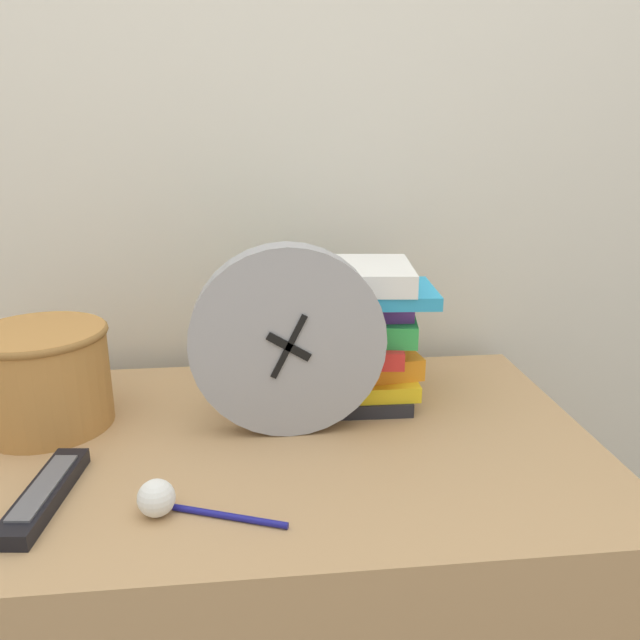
% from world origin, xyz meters
% --- Properties ---
extents(wall_back, '(6.00, 0.04, 2.40)m').
position_xyz_m(wall_back, '(0.00, 0.66, 1.20)').
color(wall_back, silver).
rests_on(wall_back, ground_plane).
extents(desk_clock, '(0.28, 0.05, 0.28)m').
position_xyz_m(desk_clock, '(0.08, 0.32, 0.90)').
color(desk_clock, '#99999E').
rests_on(desk_clock, desk).
extents(book_stack, '(0.27, 0.21, 0.23)m').
position_xyz_m(book_stack, '(0.19, 0.42, 0.87)').
color(book_stack, '#232328').
rests_on(book_stack, desk).
extents(basket, '(0.20, 0.20, 0.15)m').
position_xyz_m(basket, '(-0.28, 0.38, 0.84)').
color(basket, '#B27A3D').
rests_on(basket, desk).
extents(tv_remote, '(0.06, 0.19, 0.02)m').
position_xyz_m(tv_remote, '(-0.22, 0.16, 0.77)').
color(tv_remote, black).
rests_on(tv_remote, desk).
extents(crumpled_paper_ball, '(0.04, 0.04, 0.04)m').
position_xyz_m(crumpled_paper_ball, '(-0.08, 0.12, 0.78)').
color(crumpled_paper_ball, white).
rests_on(crumpled_paper_ball, desk).
extents(pen, '(0.14, 0.06, 0.01)m').
position_xyz_m(pen, '(0.00, 0.10, 0.76)').
color(pen, navy).
rests_on(pen, desk).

